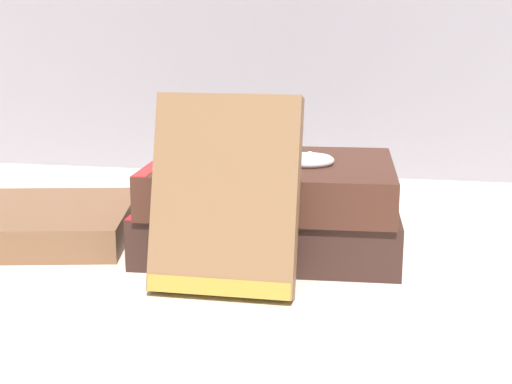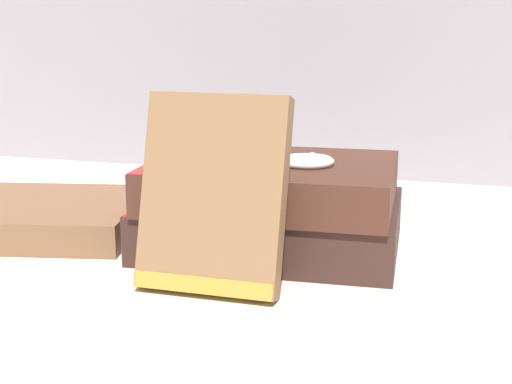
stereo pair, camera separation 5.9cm
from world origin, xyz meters
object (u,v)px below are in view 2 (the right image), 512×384
Objects in this scene: book_flat_top at (267,182)px; book_leaning_front at (213,201)px; reading_glasses at (211,203)px; book_flat_bottom at (267,224)px; pocket_watch at (307,161)px; book_side_left at (32,216)px.

book_leaning_front reaches higher than book_flat_top.
book_flat_bottom is at bearing -51.11° from reading_glasses.
book_flat_bottom is 4.58× the size of pocket_watch.
book_leaning_front is at bearing -68.55° from reading_glasses.
book_flat_top reaches higher than reading_glasses.
book_flat_top is 0.17m from reading_glasses.
book_flat_top is at bearing 82.86° from book_leaning_front.
book_flat_top reaches higher than book_side_left.
reading_glasses is (-0.10, 0.12, -0.02)m from book_flat_bottom.
book_side_left is 0.27m from pocket_watch.
book_side_left is at bearing -178.80° from pocket_watch.
book_flat_bottom is at bearing 103.60° from book_flat_top.
pocket_watch is (0.26, 0.01, 0.07)m from book_side_left.
pocket_watch is 0.50× the size of reading_glasses.
book_side_left is (-0.22, -0.02, -0.01)m from book_flat_bottom.
book_flat_top is at bearing 172.73° from pocket_watch.
book_flat_top is 0.10m from book_leaning_front.
book_leaning_front is 2.92× the size of pocket_watch.
reading_glasses is at bearing 134.73° from pocket_watch.
book_flat_top is 0.04m from pocket_watch.
reading_glasses is (-0.09, 0.23, -0.06)m from book_leaning_front.
book_flat_bottom is 1.06× the size of book_flat_top.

